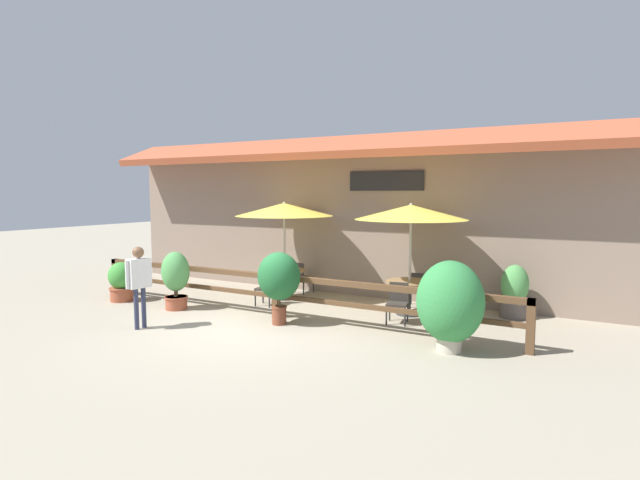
% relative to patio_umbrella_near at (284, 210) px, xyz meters
% --- Properties ---
extents(ground_plane, '(60.00, 60.00, 0.00)m').
position_rel_patio_umbrella_near_xyz_m(ground_plane, '(0.89, -2.77, -2.28)').
color(ground_plane, '#9E937F').
extents(building_facade, '(14.28, 1.49, 4.23)m').
position_rel_patio_umbrella_near_xyz_m(building_facade, '(0.90, 1.33, -0.12)').
color(building_facade, gray).
rests_on(building_facade, ground).
extents(patio_railing, '(10.40, 0.14, 0.95)m').
position_rel_patio_umbrella_near_xyz_m(patio_railing, '(0.89, -1.72, -1.59)').
color(patio_railing, brown).
rests_on(patio_railing, ground).
extents(patio_umbrella_near, '(2.47, 2.47, 2.48)m').
position_rel_patio_umbrella_near_xyz_m(patio_umbrella_near, '(0.00, 0.00, 0.00)').
color(patio_umbrella_near, '#B7B2A8').
rests_on(patio_umbrella_near, ground).
extents(dining_table_near, '(1.06, 1.06, 0.75)m').
position_rel_patio_umbrella_near_xyz_m(dining_table_near, '(0.00, 0.00, -1.68)').
color(dining_table_near, olive).
rests_on(dining_table_near, ground).
extents(chair_near_streetside, '(0.46, 0.46, 0.83)m').
position_rel_patio_umbrella_near_xyz_m(chair_near_streetside, '(0.02, -0.81, -1.82)').
color(chair_near_streetside, '#332D28').
rests_on(chair_near_streetside, ground).
extents(chair_near_wallside, '(0.51, 0.51, 0.83)m').
position_rel_patio_umbrella_near_xyz_m(chair_near_wallside, '(0.02, 0.81, -1.82)').
color(chair_near_wallside, '#332D28').
rests_on(chair_near_wallside, ground).
extents(patio_umbrella_middle, '(2.47, 2.47, 2.48)m').
position_rel_patio_umbrella_near_xyz_m(patio_umbrella_middle, '(3.34, -0.06, 0.00)').
color(patio_umbrella_middle, '#B7B2A8').
rests_on(patio_umbrella_middle, ground).
extents(dining_table_middle, '(1.06, 1.06, 0.75)m').
position_rel_patio_umbrella_near_xyz_m(dining_table_middle, '(3.34, -0.06, -1.68)').
color(dining_table_middle, olive).
rests_on(dining_table_middle, ground).
extents(chair_middle_streetside, '(0.49, 0.49, 0.83)m').
position_rel_patio_umbrella_near_xyz_m(chair_middle_streetside, '(3.36, -0.86, -1.82)').
color(chair_middle_streetside, '#332D28').
rests_on(chair_middle_streetside, ground).
extents(chair_middle_wallside, '(0.51, 0.51, 0.83)m').
position_rel_patio_umbrella_near_xyz_m(chair_middle_wallside, '(3.30, 0.74, -1.82)').
color(chair_middle_wallside, '#332D28').
rests_on(chair_middle_wallside, ground).
extents(potted_plant_corner_fern, '(0.90, 0.81, 1.50)m').
position_rel_patio_umbrella_near_xyz_m(potted_plant_corner_fern, '(1.26, -2.16, -1.31)').
color(potted_plant_corner_fern, brown).
rests_on(potted_plant_corner_fern, ground).
extents(potted_plant_small_flowering, '(1.15, 1.03, 1.57)m').
position_rel_patio_umbrella_near_xyz_m(potted_plant_small_flowering, '(4.79, -2.24, -1.44)').
color(potted_plant_small_flowering, '#B7AD99').
rests_on(potted_plant_small_flowering, ground).
extents(potted_plant_broad_leaf, '(0.67, 0.60, 1.35)m').
position_rel_patio_umbrella_near_xyz_m(potted_plant_broad_leaf, '(-1.58, -2.21, -1.53)').
color(potted_plant_broad_leaf, '#9E4C33').
rests_on(potted_plant_broad_leaf, ground).
extents(potted_plant_entrance_palm, '(0.67, 0.60, 0.98)m').
position_rel_patio_umbrella_near_xyz_m(potted_plant_entrance_palm, '(-3.43, -2.21, -1.78)').
color(potted_plant_entrance_palm, '#9E4C33').
rests_on(potted_plant_entrance_palm, ground).
extents(potted_plant_tall_tropical, '(0.65, 0.65, 1.16)m').
position_rel_patio_umbrella_near_xyz_m(potted_plant_tall_tropical, '(5.43, 0.78, -1.74)').
color(potted_plant_tall_tropical, '#564C47').
rests_on(potted_plant_tall_tropical, ground).
extents(pedestrian, '(0.26, 0.58, 1.65)m').
position_rel_patio_umbrella_near_xyz_m(pedestrian, '(-0.99, -3.78, -1.22)').
color(pedestrian, '#2D334C').
rests_on(pedestrian, ground).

